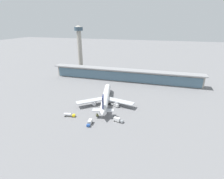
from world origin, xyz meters
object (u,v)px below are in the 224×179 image
at_px(service_truck_near_nose_grey, 118,120).
at_px(control_tower, 80,45).
at_px(airliner_on_stand, 106,98).
at_px(service_truck_mid_apron_yellow, 69,115).
at_px(service_truck_under_wing_olive, 97,115).
at_px(service_truck_on_taxiway_blue, 90,122).
at_px(safety_cone_alpha, 104,115).
at_px(service_truck_by_tail_white, 116,105).

height_order(service_truck_near_nose_grey, control_tower, control_tower).
xyz_separation_m(airliner_on_stand, service_truck_mid_apron_yellow, (-20.10, -29.60, -3.85)).
bearing_deg(service_truck_under_wing_olive, service_truck_near_nose_grey, -11.50).
height_order(service_truck_near_nose_grey, service_truck_mid_apron_yellow, service_truck_near_nose_grey).
bearing_deg(service_truck_near_nose_grey, service_truck_on_taxiway_blue, -153.63).
relative_size(airliner_on_stand, service_truck_under_wing_olive, 19.67).
bearing_deg(airliner_on_stand, safety_cone_alpha, -74.87).
bearing_deg(service_truck_on_taxiway_blue, service_truck_mid_apron_yellow, 163.44).
bearing_deg(control_tower, service_truck_on_taxiway_blue, -62.16).
relative_size(service_truck_near_nose_grey, service_truck_on_taxiway_blue, 1.02).
distance_m(service_truck_near_nose_grey, service_truck_under_wing_olive, 17.88).
bearing_deg(service_truck_mid_apron_yellow, service_truck_near_nose_grey, 4.88).
relative_size(service_truck_mid_apron_yellow, safety_cone_alpha, 12.63).
xyz_separation_m(service_truck_near_nose_grey, service_truck_by_tail_white, (-8.07, 23.41, 0.00)).
relative_size(service_truck_under_wing_olive, service_truck_by_tail_white, 0.44).
relative_size(airliner_on_stand, service_truck_on_taxiway_blue, 8.76).
height_order(service_truck_near_nose_grey, service_truck_on_taxiway_blue, same).
height_order(service_truck_on_taxiway_blue, safety_cone_alpha, service_truck_on_taxiway_blue).
bearing_deg(service_truck_by_tail_white, airliner_on_stand, 163.71).
xyz_separation_m(service_truck_mid_apron_yellow, control_tower, (-52.79, 131.51, 36.30)).
bearing_deg(service_truck_near_nose_grey, service_truck_under_wing_olive, 168.50).
height_order(airliner_on_stand, control_tower, control_tower).
distance_m(airliner_on_stand, control_tower, 129.43).
xyz_separation_m(service_truck_on_taxiway_blue, safety_cone_alpha, (5.88, 15.01, -1.37)).
height_order(service_truck_under_wing_olive, control_tower, control_tower).
bearing_deg(control_tower, service_truck_under_wing_olive, -59.49).
bearing_deg(service_truck_on_taxiway_blue, service_truck_by_tail_white, 72.35).
distance_m(service_truck_on_taxiway_blue, safety_cone_alpha, 16.18).
relative_size(service_truck_near_nose_grey, service_truck_by_tail_white, 1.01).
distance_m(control_tower, safety_cone_alpha, 150.15).
xyz_separation_m(service_truck_by_tail_white, control_tower, (-82.90, 104.84, 36.31)).
distance_m(service_truck_by_tail_white, control_tower, 138.50).
height_order(service_truck_under_wing_olive, service_truck_on_taxiway_blue, service_truck_on_taxiway_blue).
height_order(service_truck_near_nose_grey, safety_cone_alpha, service_truck_near_nose_grey).
distance_m(service_truck_under_wing_olive, service_truck_by_tail_white, 21.99).
relative_size(airliner_on_stand, safety_cone_alpha, 93.57).
xyz_separation_m(service_truck_mid_apron_yellow, safety_cone_alpha, (25.63, 9.14, -1.39)).
bearing_deg(safety_cone_alpha, service_truck_under_wing_olive, -154.99).
height_order(service_truck_mid_apron_yellow, control_tower, control_tower).
relative_size(service_truck_by_tail_white, service_truck_on_taxiway_blue, 1.01).
bearing_deg(airliner_on_stand, service_truck_mid_apron_yellow, -124.18).
bearing_deg(service_truck_mid_apron_yellow, service_truck_by_tail_white, 41.53).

